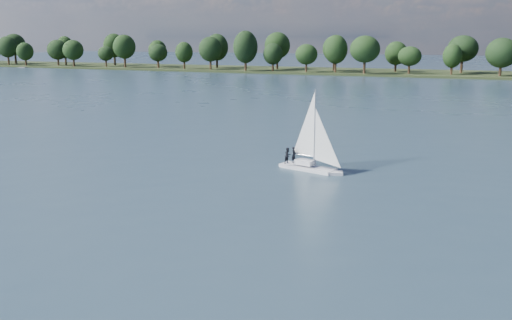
{
  "coord_description": "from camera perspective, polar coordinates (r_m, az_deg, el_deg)",
  "views": [
    {
      "loc": [
        26.98,
        -9.61,
        13.69
      ],
      "look_at": [
        7.45,
        38.15,
        2.5
      ],
      "focal_mm": 40.0,
      "sensor_mm": 36.0,
      "label": 1
    }
  ],
  "objects": [
    {
      "name": "pontoon",
      "position": [
        280.63,
        -22.26,
        8.54
      ],
      "size": [
        4.09,
        2.18,
        0.5
      ],
      "primitive_type": "cube",
      "rotation": [
        0.0,
        0.0,
        -0.05
      ],
      "color": "slate",
      "rests_on": "ground"
    },
    {
      "name": "far_shore",
      "position": [
        223.67,
        15.43,
        8.29
      ],
      "size": [
        660.0,
        40.0,
        1.5
      ],
      "primitive_type": "cube",
      "color": "black",
      "rests_on": "ground"
    },
    {
      "name": "treeline",
      "position": [
        222.17,
        10.5,
        10.59
      ],
      "size": [
        562.43,
        73.77,
        17.59
      ],
      "color": "black",
      "rests_on": "ground"
    },
    {
      "name": "sailboat",
      "position": [
        59.5,
        5.27,
        1.33
      ],
      "size": [
        7.01,
        3.81,
        8.9
      ],
      "rotation": [
        0.0,
        0.0,
        -0.3
      ],
      "color": "silver",
      "rests_on": "ground"
    },
    {
      "name": "ground",
      "position": [
        113.71,
        8.38,
        5.19
      ],
      "size": [
        700.0,
        700.0,
        0.0
      ],
      "primitive_type": "plane",
      "color": "#233342",
      "rests_on": "ground"
    }
  ]
}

